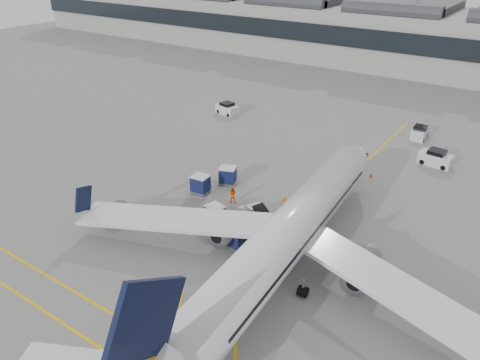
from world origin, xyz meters
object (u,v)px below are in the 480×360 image
Objects in this scene: airliner_main at (284,239)px; pushback_tug at (121,211)px; ramp_agent_a at (284,205)px; baggage_cart_a at (236,236)px; ramp_agent_b at (232,194)px; belt_loader at (261,220)px.

airliner_main is 16.66m from pushback_tug.
airliner_main is 9.10m from ramp_agent_a.
baggage_cart_a is 1.07× the size of ramp_agent_b.
airliner_main reaches higher than baggage_cart_a.
ramp_agent_b is 0.66× the size of pushback_tug.
airliner_main is at bearing -91.80° from ramp_agent_a.
pushback_tug is (-11.49, -6.07, 0.04)m from belt_loader.
baggage_cart_a is 7.04m from ramp_agent_a.
ramp_agent_a is at bearing 101.98° from belt_loader.
ramp_agent_b is (-4.56, 5.87, -0.12)m from baggage_cart_a.
belt_loader is at bearing -132.40° from ramp_agent_a.
baggage_cart_a is 1.17× the size of ramp_agent_a.
airliner_main is 14.61× the size of pushback_tug.
baggage_cart_a is (0.01, -3.91, 0.43)m from belt_loader.
ramp_agent_b is at bearing 140.93° from airliner_main.
airliner_main is 5.37m from baggage_cart_a.
pushback_tug is at bearing -179.26° from airliner_main.
ramp_agent_a is 15.20m from pushback_tug.
pushback_tug is (-11.50, -2.16, -0.39)m from baggage_cart_a.
airliner_main is at bearing -19.61° from belt_loader.
belt_loader is at bearing 94.75° from baggage_cart_a.
ramp_agent_a is 0.60× the size of pushback_tug.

